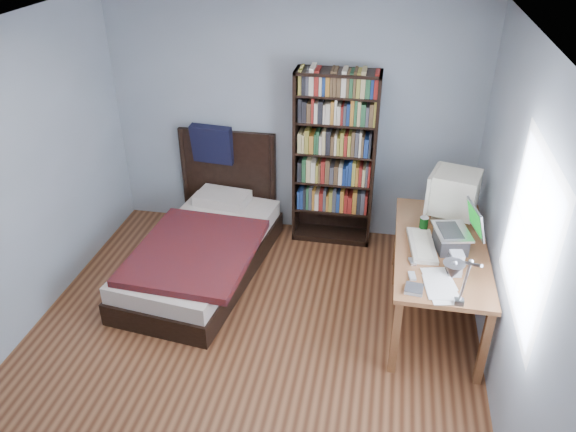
# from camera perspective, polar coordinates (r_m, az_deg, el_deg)

# --- Properties ---
(room) EXTENTS (4.20, 4.24, 2.50)m
(room) POSITION_cam_1_polar(r_m,az_deg,el_deg) (3.97, -4.69, -0.79)
(room) COLOR #4C2716
(room) RESTS_ON ground
(desk) EXTENTS (0.75, 1.59, 0.73)m
(desk) POSITION_cam_1_polar(r_m,az_deg,el_deg) (5.37, 14.63, -3.26)
(desk) COLOR brown
(desk) RESTS_ON floor
(crt_monitor) EXTENTS (0.49, 0.46, 0.46)m
(crt_monitor) POSITION_cam_1_polar(r_m,az_deg,el_deg) (5.13, 16.35, 2.29)
(crt_monitor) COLOR beige
(crt_monitor) RESTS_ON desk
(laptop) EXTENTS (0.40, 0.39, 0.42)m
(laptop) POSITION_cam_1_polar(r_m,az_deg,el_deg) (4.76, 16.48, -2.04)
(laptop) COLOR #2D2D30
(laptop) RESTS_ON desk
(desk_lamp) EXTENTS (0.25, 0.56, 0.67)m
(desk_lamp) POSITION_cam_1_polar(r_m,az_deg,el_deg) (3.58, 16.61, -5.62)
(desk_lamp) COLOR #99999E
(desk_lamp) RESTS_ON desk
(keyboard) EXTENTS (0.26, 0.53, 0.05)m
(keyboard) POSITION_cam_1_polar(r_m,az_deg,el_deg) (4.77, 13.45, -2.95)
(keyboard) COLOR beige
(keyboard) RESTS_ON desk
(speaker) EXTENTS (0.11, 0.11, 0.20)m
(speaker) POSITION_cam_1_polar(r_m,az_deg,el_deg) (4.47, 16.65, -4.66)
(speaker) COLOR #99999C
(speaker) RESTS_ON desk
(soda_can) EXTENTS (0.07, 0.07, 0.13)m
(soda_can) POSITION_cam_1_polar(r_m,az_deg,el_deg) (4.97, 13.62, -0.84)
(soda_can) COLOR #073A13
(soda_can) RESTS_ON desk
(mouse) EXTENTS (0.06, 0.11, 0.04)m
(mouse) POSITION_cam_1_polar(r_m,az_deg,el_deg) (5.09, 14.99, -0.95)
(mouse) COLOR silver
(mouse) RESTS_ON desk
(phone_silver) EXTENTS (0.07, 0.10, 0.02)m
(phone_silver) POSITION_cam_1_polar(r_m,az_deg,el_deg) (4.57, 12.52, -4.54)
(phone_silver) COLOR silver
(phone_silver) RESTS_ON desk
(phone_grey) EXTENTS (0.06, 0.11, 0.02)m
(phone_grey) POSITION_cam_1_polar(r_m,az_deg,el_deg) (4.40, 12.49, -5.96)
(phone_grey) COLOR #99999C
(phone_grey) RESTS_ON desk
(external_drive) EXTENTS (0.14, 0.14, 0.03)m
(external_drive) POSITION_cam_1_polar(r_m,az_deg,el_deg) (4.27, 12.68, -7.27)
(external_drive) COLOR #99999C
(external_drive) RESTS_ON desk
(bookshelf) EXTENTS (0.82, 0.30, 1.83)m
(bookshelf) POSITION_cam_1_polar(r_m,az_deg,el_deg) (5.75, 4.74, 5.71)
(bookshelf) COLOR black
(bookshelf) RESTS_ON floor
(bed) EXTENTS (1.24, 2.14, 1.16)m
(bed) POSITION_cam_1_polar(r_m,az_deg,el_deg) (5.60, -8.47, -2.98)
(bed) COLOR black
(bed) RESTS_ON floor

